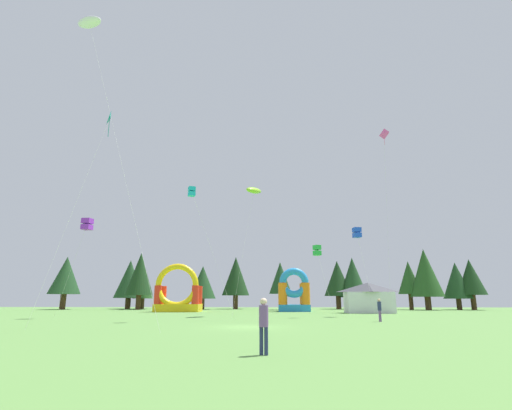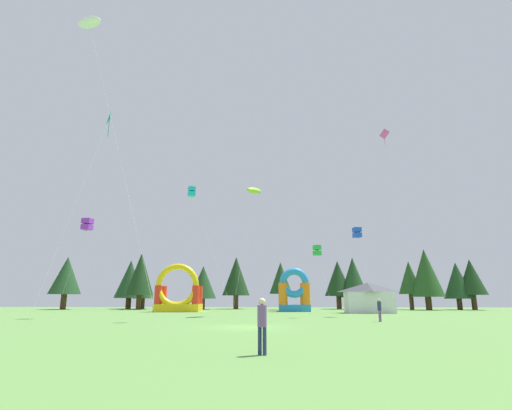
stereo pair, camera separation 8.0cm
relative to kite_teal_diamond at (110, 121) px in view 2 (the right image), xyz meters
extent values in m
plane|color=#5B8C42|center=(11.26, -1.77, -15.68)|extent=(120.00, 120.00, 0.00)
pyramid|color=#0C7F7A|center=(0.02, 0.05, 0.16)|extent=(0.74, 0.99, 0.94)
cylinder|color=#0C7F7A|center=(-0.04, 0.02, -0.59)|extent=(0.04, 0.04, 1.54)
cylinder|color=silver|center=(-0.84, -2.54, -7.75)|extent=(1.60, 5.14, 15.86)
cube|color=#19B7CC|center=(5.70, 5.35, -4.71)|extent=(0.78, 0.78, 0.38)
cube|color=#19B7CC|center=(5.70, 5.35, -4.25)|extent=(0.78, 0.78, 0.38)
cylinder|color=silver|center=(7.65, 6.24, -10.08)|extent=(3.93, 1.81, 11.21)
pyramid|color=#EA599E|center=(26.87, 17.82, 6.08)|extent=(0.89, 0.98, 1.08)
cylinder|color=#EA599E|center=(26.93, 17.87, 5.37)|extent=(0.04, 0.04, 1.42)
cylinder|color=silver|center=(27.08, 19.85, -4.80)|extent=(0.31, 3.96, 21.76)
cube|color=purple|center=(-5.91, 10.09, -6.80)|extent=(0.99, 0.99, 0.52)
cube|color=purple|center=(-5.91, 10.09, -6.17)|extent=(0.99, 0.99, 0.52)
cylinder|color=silver|center=(-7.18, 10.23, -11.08)|extent=(2.55, 0.31, 9.19)
ellipsoid|color=white|center=(-1.64, -1.76, 7.79)|extent=(2.98, 2.29, 1.32)
cylinder|color=silver|center=(2.58, -4.13, -3.95)|extent=(8.45, 4.74, 23.47)
cube|color=blue|center=(22.23, 14.86, -7.07)|extent=(0.94, 0.94, 0.49)
cube|color=blue|center=(22.23, 14.86, -6.48)|extent=(0.94, 0.94, 0.49)
cylinder|color=silver|center=(22.55, 13.21, -11.23)|extent=(0.65, 3.31, 8.91)
ellipsoid|color=#8CD826|center=(10.80, 15.66, -1.61)|extent=(2.42, 3.73, 1.60)
cylinder|color=silver|center=(9.87, 13.05, -8.64)|extent=(1.87, 5.23, 14.08)
cube|color=green|center=(17.52, 12.39, -9.29)|extent=(0.89, 0.89, 0.48)
cube|color=green|center=(17.52, 12.39, -8.71)|extent=(0.89, 0.89, 0.48)
cylinder|color=silver|center=(18.14, 11.41, -12.34)|extent=(1.25, 1.98, 6.68)
cylinder|color=navy|center=(12.54, -14.87, -15.23)|extent=(0.17, 0.17, 0.89)
cylinder|color=navy|center=(12.70, -14.94, -15.23)|extent=(0.17, 0.17, 0.89)
cylinder|color=#724C8C|center=(12.62, -14.91, -14.43)|extent=(0.42, 0.42, 0.71)
sphere|color=beige|center=(12.62, -14.91, -13.96)|extent=(0.24, 0.24, 0.24)
cylinder|color=#724C8C|center=(21.60, 4.81, -15.24)|extent=(0.18, 0.18, 0.88)
cylinder|color=#724C8C|center=(21.48, 4.68, -15.24)|extent=(0.18, 0.18, 0.88)
cylinder|color=navy|center=(21.54, 4.75, -14.46)|extent=(0.44, 0.44, 0.69)
sphere|color=#D8AD84|center=(21.54, 4.75, -13.99)|extent=(0.24, 0.24, 0.24)
cube|color=#268CD8|center=(15.92, 30.80, -15.20)|extent=(4.48, 4.43, 0.96)
cylinder|color=orange|center=(14.30, 29.21, -13.19)|extent=(1.24, 1.24, 3.06)
cylinder|color=orange|center=(17.54, 29.21, -13.19)|extent=(1.24, 1.24, 3.06)
cylinder|color=orange|center=(14.30, 32.40, -13.19)|extent=(1.24, 1.24, 3.06)
cylinder|color=orange|center=(17.54, 32.40, -13.19)|extent=(1.24, 1.24, 3.06)
torus|color=#268CD8|center=(15.92, 29.21, -11.66)|extent=(4.23, 0.99, 4.23)
cube|color=yellow|center=(-0.55, 28.58, -15.15)|extent=(6.31, 3.63, 1.06)
cylinder|color=red|center=(-3.19, 27.28, -13.36)|extent=(1.02, 1.02, 2.53)
cylinder|color=red|center=(2.10, 27.28, -13.36)|extent=(1.02, 1.02, 2.53)
cylinder|color=red|center=(-3.19, 29.89, -13.36)|extent=(1.02, 1.02, 2.53)
cylinder|color=red|center=(2.10, 29.89, -13.36)|extent=(1.02, 1.02, 2.53)
torus|color=yellow|center=(-0.55, 27.28, -12.09)|extent=(6.11, 0.81, 6.11)
cube|color=silver|center=(25.23, 24.30, -14.36)|extent=(5.85, 3.67, 2.64)
pyramid|color=#3F3F47|center=(25.23, 24.30, -12.44)|extent=(5.85, 3.67, 1.19)
cylinder|color=#4C331E|center=(-22.97, 39.25, -14.40)|extent=(0.96, 0.96, 2.56)
cone|color=#1E4221|center=(-22.97, 39.25, -9.93)|extent=(5.31, 5.31, 6.38)
cylinder|color=#4C331E|center=(-13.28, 43.64, -14.73)|extent=(0.95, 0.95, 1.91)
cone|color=#1E4221|center=(-13.28, 43.64, -10.39)|extent=(5.27, 5.27, 6.77)
cylinder|color=#4C331E|center=(-10.66, 43.72, -14.77)|extent=(0.67, 0.67, 1.82)
cone|color=#234C1E|center=(-10.66, 43.72, -11.44)|extent=(3.71, 3.71, 4.85)
cylinder|color=#4C331E|center=(-9.97, 39.40, -14.49)|extent=(0.84, 0.84, 2.38)
cone|color=#193819|center=(-9.97, 39.40, -9.71)|extent=(4.69, 4.69, 7.18)
cylinder|color=#4C331E|center=(0.64, 41.06, -14.78)|extent=(0.84, 0.84, 1.80)
cone|color=#1E4221|center=(0.64, 41.06, -11.09)|extent=(4.66, 4.66, 5.59)
cylinder|color=#4C331E|center=(6.15, 43.96, -14.50)|extent=(0.89, 0.89, 2.36)
cone|color=#193819|center=(6.15, 43.96, -9.89)|extent=(4.93, 4.93, 6.86)
cylinder|color=#4C331E|center=(14.13, 38.57, -14.39)|extent=(0.68, 0.68, 2.58)
cone|color=#1E4221|center=(14.13, 38.57, -10.49)|extent=(3.76, 3.76, 5.21)
cylinder|color=#4C331E|center=(24.49, 43.94, -14.55)|extent=(0.88, 0.88, 2.26)
cone|color=#193819|center=(24.49, 43.94, -10.32)|extent=(4.88, 4.88, 6.20)
cylinder|color=#4C331E|center=(27.05, 43.16, -14.67)|extent=(0.89, 0.89, 2.02)
cone|color=#1E4221|center=(27.05, 43.16, -10.18)|extent=(4.94, 4.94, 6.96)
cylinder|color=#4C331E|center=(35.97, 40.42, -14.40)|extent=(0.69, 0.69, 2.56)
cone|color=#234C1E|center=(35.97, 40.42, -10.39)|extent=(3.85, 3.85, 5.46)
cylinder|color=#4C331E|center=(38.11, 38.69, -14.63)|extent=(0.96, 0.96, 2.10)
cone|color=#234C1E|center=(38.11, 38.69, -9.68)|extent=(5.34, 5.34, 7.80)
cylinder|color=#4C331E|center=(43.70, 40.19, -14.79)|extent=(0.82, 0.82, 1.79)
cone|color=#1E4221|center=(43.70, 40.19, -10.89)|extent=(4.56, 4.56, 6.01)
cylinder|color=#4C331E|center=(45.74, 39.47, -14.48)|extent=(0.82, 0.82, 2.40)
cone|color=#193819|center=(45.74, 39.47, -10.36)|extent=(4.56, 4.56, 5.84)
camera|label=1|loc=(12.96, -28.76, -13.85)|focal=27.80mm
camera|label=2|loc=(13.04, -28.76, -13.85)|focal=27.80mm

